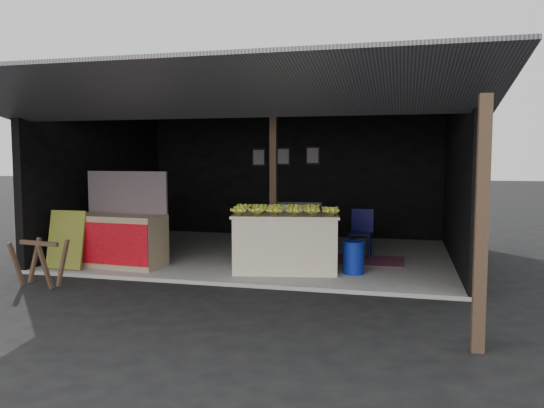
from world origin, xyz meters
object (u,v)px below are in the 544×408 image
(banana_table, at_px, (286,242))
(sawhorse, at_px, (39,258))
(white_crate, at_px, (296,231))
(neighbor_stall, at_px, (119,238))
(water_barrel, at_px, (354,258))
(plastic_chair, at_px, (362,229))

(banana_table, relative_size, sawhorse, 2.61)
(white_crate, relative_size, neighbor_stall, 0.63)
(neighbor_stall, bearing_deg, sawhorse, -105.33)
(water_barrel, relative_size, plastic_chair, 0.56)
(banana_table, xyz_separation_m, plastic_chair, (1.10, 1.58, 0.05))
(white_crate, relative_size, water_barrel, 2.06)
(banana_table, distance_m, sawhorse, 3.75)
(banana_table, xyz_separation_m, white_crate, (-0.05, 1.07, 0.03))
(sawhorse, bearing_deg, neighbor_stall, 79.77)
(banana_table, bearing_deg, white_crate, 82.72)
(sawhorse, height_order, plastic_chair, plastic_chair)
(banana_table, bearing_deg, sawhorse, -162.46)
(banana_table, relative_size, neighbor_stall, 1.15)
(neighbor_stall, bearing_deg, water_barrel, 8.98)
(plastic_chair, bearing_deg, sawhorse, -138.41)
(banana_table, bearing_deg, plastic_chair, 45.04)
(banana_table, xyz_separation_m, water_barrel, (1.10, 0.01, -0.23))
(banana_table, height_order, neighbor_stall, neighbor_stall)
(plastic_chair, bearing_deg, banana_table, -120.17)
(banana_table, distance_m, water_barrel, 1.13)
(white_crate, xyz_separation_m, plastic_chair, (1.15, 0.51, 0.01))
(neighbor_stall, xyz_separation_m, plastic_chair, (3.94, 1.92, 0.03))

